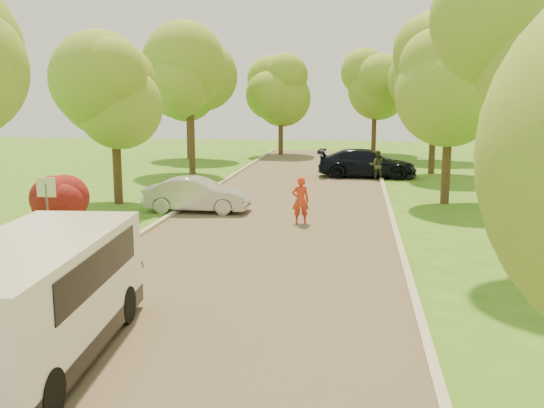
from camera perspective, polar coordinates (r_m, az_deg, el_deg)
The scene contains 22 objects.
ground at distance 12.69m, azimuth -5.02°, elevation -10.17°, with size 100.00×100.00×0.00m, color #3D731B.
road at distance 20.26m, azimuth 0.05°, elevation -2.39°, with size 8.00×60.00×0.01m, color #4C4438.
curb_left at distance 21.18m, azimuth -10.87°, elevation -1.88°, with size 0.18×60.00×0.12m, color #B2AD9E.
curb_right at distance 20.11m, azimuth 11.57°, elevation -2.54°, with size 0.18×60.00×0.12m, color #B2AD9E.
street_sign at distance 18.00m, azimuth -20.43°, elevation 0.43°, with size 0.55×0.06×2.17m.
red_shrub at distance 19.61m, azimuth -19.57°, elevation -0.15°, with size 1.70×1.70×1.95m.
tree_l_midb at distance 25.45m, azimuth -14.27°, elevation 10.24°, with size 4.30×4.20×6.62m.
tree_l_far at distance 34.82m, azimuth -7.35°, elevation 11.80°, with size 4.92×4.80×7.79m.
tree_r_mida at distance 17.18m, azimuth 23.07°, elevation 13.15°, with size 5.13×5.00×7.95m.
tree_r_midb at distance 25.89m, azimuth 16.88°, elevation 10.76°, with size 4.51×4.40×7.01m.
tree_r_far at distance 35.90m, azimuth 15.53°, elevation 12.05°, with size 5.33×5.20×8.34m.
tree_bg_a at distance 43.16m, azimuth -7.63°, elevation 11.24°, with size 5.12×5.00×7.72m.
tree_bg_b at distance 43.95m, azimuth 15.46°, elevation 11.24°, with size 5.12×5.00×7.95m.
tree_bg_c at distance 45.93m, azimuth 1.11°, elevation 10.89°, with size 4.92×4.80×7.33m.
tree_bg_d at distance 47.62m, azimuth 9.97°, elevation 11.06°, with size 5.12×5.00×7.72m.
minivan at distance 10.86m, azimuth -21.53°, elevation -8.32°, with size 2.64×5.70×2.06m.
silver_sedan at distance 23.39m, azimuth -7.06°, elevation 0.86°, with size 1.40×4.02×1.33m, color #B9B9BE.
dark_sedan at distance 33.62m, azimuth 8.93°, elevation 3.81°, with size 2.18×5.35×1.55m, color black.
longboard at distance 14.32m, azimuth -13.70°, elevation -7.66°, with size 0.40×0.85×0.10m.
skateboarder at distance 14.10m, azimuth -13.84°, elevation -4.52°, with size 1.03×0.59×1.59m, color gray.
person_striped at distance 21.06m, azimuth 2.70°, elevation 0.35°, with size 0.60×0.39×1.65m, color red.
person_olive at distance 32.62m, azimuth 9.84°, elevation 3.62°, with size 0.77×0.60×1.58m, color #303620.
Camera 1 is at (2.73, -11.59, 4.39)m, focal length 40.00 mm.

